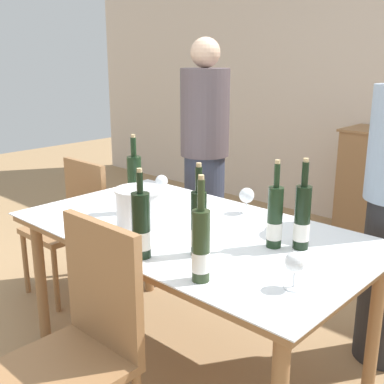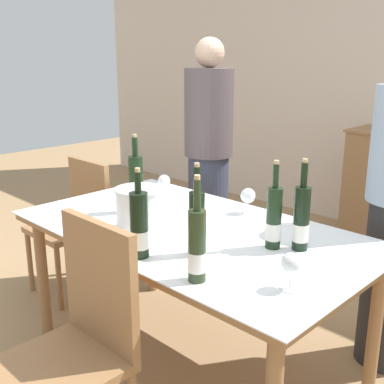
# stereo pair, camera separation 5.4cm
# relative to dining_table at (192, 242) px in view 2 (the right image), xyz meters

# --- Properties ---
(ground_plane) EXTENTS (12.00, 12.00, 0.00)m
(ground_plane) POSITION_rel_dining_table_xyz_m (0.00, 0.00, -0.67)
(ground_plane) COLOR #A37F56
(dining_table) EXTENTS (1.72, 0.98, 0.74)m
(dining_table) POSITION_rel_dining_table_xyz_m (0.00, 0.00, 0.00)
(dining_table) COLOR #996B42
(dining_table) RESTS_ON ground_plane
(ice_bucket) EXTENTS (0.23, 0.23, 0.21)m
(ice_bucket) POSITION_rel_dining_table_xyz_m (-0.16, -0.19, 0.18)
(ice_bucket) COLOR white
(ice_bucket) RESTS_ON dining_table
(wine_bottle_0) EXTENTS (0.07, 0.07, 0.39)m
(wine_bottle_0) POSITION_rel_dining_table_xyz_m (0.23, -0.21, 0.20)
(wine_bottle_0) COLOR black
(wine_bottle_0) RESTS_ON dining_table
(wine_bottle_1) EXTENTS (0.08, 0.08, 0.41)m
(wine_bottle_1) POSITION_rel_dining_table_xyz_m (-0.39, -0.02, 0.21)
(wine_bottle_1) COLOR black
(wine_bottle_1) RESTS_ON dining_table
(wine_bottle_2) EXTENTS (0.07, 0.07, 0.40)m
(wine_bottle_2) POSITION_rel_dining_table_xyz_m (0.40, -0.38, 0.20)
(wine_bottle_2) COLOR #28381E
(wine_bottle_2) RESTS_ON dining_table
(wine_bottle_3) EXTENTS (0.07, 0.07, 0.38)m
(wine_bottle_3) POSITION_rel_dining_table_xyz_m (0.41, 0.07, 0.20)
(wine_bottle_3) COLOR black
(wine_bottle_3) RESTS_ON dining_table
(wine_bottle_4) EXTENTS (0.07, 0.07, 0.39)m
(wine_bottle_4) POSITION_rel_dining_table_xyz_m (0.51, 0.14, 0.20)
(wine_bottle_4) COLOR black
(wine_bottle_4) RESTS_ON dining_table
(wine_bottle_5) EXTENTS (0.08, 0.08, 0.37)m
(wine_bottle_5) POSITION_rel_dining_table_xyz_m (0.08, -0.39, 0.20)
(wine_bottle_5) COLOR black
(wine_bottle_5) RESTS_ON dining_table
(wine_glass_0) EXTENTS (0.07, 0.07, 0.14)m
(wine_glass_0) POSITION_rel_dining_table_xyz_m (0.68, -0.20, 0.16)
(wine_glass_0) COLOR white
(wine_glass_0) RESTS_ON dining_table
(wine_glass_1) EXTENTS (0.08, 0.08, 0.14)m
(wine_glass_1) POSITION_rel_dining_table_xyz_m (0.05, 0.36, 0.16)
(wine_glass_1) COLOR white
(wine_glass_1) RESTS_ON dining_table
(wine_glass_2) EXTENTS (0.07, 0.07, 0.13)m
(wine_glass_2) POSITION_rel_dining_table_xyz_m (-0.50, 0.28, 0.16)
(wine_glass_2) COLOR white
(wine_glass_2) RESTS_ON dining_table
(chair_left_end) EXTENTS (0.42, 0.42, 0.87)m
(chair_left_end) POSITION_rel_dining_table_xyz_m (-1.15, 0.08, -0.17)
(chair_left_end) COLOR #996B42
(chair_left_end) RESTS_ON ground_plane
(chair_near_front) EXTENTS (0.42, 0.42, 0.96)m
(chair_near_front) POSITION_rel_dining_table_xyz_m (0.11, -0.71, -0.13)
(chair_near_front) COLOR #996B42
(chair_near_front) RESTS_ON ground_plane
(person_host) EXTENTS (0.33, 0.33, 1.65)m
(person_host) POSITION_rel_dining_table_xyz_m (-0.67, 0.85, 0.15)
(person_host) COLOR #383F56
(person_host) RESTS_ON ground_plane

